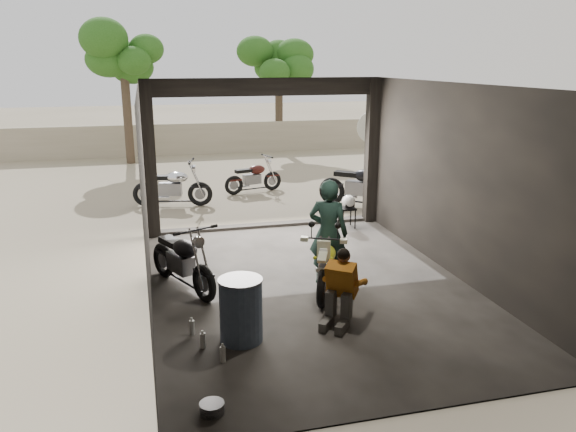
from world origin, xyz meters
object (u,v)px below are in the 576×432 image
left_bike (182,256)px  mechanic (339,291)px  outside_bike_a (172,183)px  rider (328,233)px  outside_bike_b (253,175)px  helmet (349,201)px  main_bike (327,260)px  oil_drum (241,311)px  stool (347,211)px  sign_post (372,142)px  outside_bike_c (361,182)px

left_bike → mechanic: (1.99, -1.84, -0.04)m
outside_bike_a → mechanic: outside_bike_a is taller
left_bike → rider: rider is taller
outside_bike_b → helmet: size_ratio=4.90×
rider → main_bike: bearing=100.8°
rider → helmet: bearing=-85.4°
main_bike → outside_bike_a: bearing=133.5°
oil_drum → main_bike: bearing=39.3°
main_bike → left_bike: left_bike is taller
rider → mechanic: 1.54m
mechanic → main_bike: bearing=117.1°
mechanic → oil_drum: (-1.38, -0.13, -0.09)m
outside_bike_a → stool: outside_bike_a is taller
sign_post → rider: bearing=-95.4°
left_bike → mechanic: bearing=-68.0°
outside_bike_a → mechanic: bearing=-153.1°
outside_bike_c → stool: (-0.93, -1.59, -0.26)m
outside_bike_a → outside_bike_c: size_ratio=0.90×
main_bike → outside_bike_b: (0.18, 7.09, -0.02)m
helmet → outside_bike_c: bearing=64.9°
main_bike → sign_post: size_ratio=0.67×
outside_bike_a → stool: bearing=-116.3°
outside_bike_a → outside_bike_b: 2.46m
oil_drum → sign_post: (4.33, 6.26, 1.17)m
outside_bike_a → stool: size_ratio=3.70×
outside_bike_b → stool: size_ratio=3.19×
main_bike → oil_drum: bearing=-116.0°
left_bike → oil_drum: (0.61, -1.97, -0.13)m
mechanic → stool: mechanic is taller
rider → stool: (1.40, 2.92, -0.48)m
left_bike → main_bike: bearing=-42.2°
rider → mechanic: (-0.32, -1.47, -0.36)m
main_bike → stool: 3.56m
helmet → sign_post: sign_post is taller
outside_bike_b → oil_drum: size_ratio=1.73×
outside_bike_c → outside_bike_a: bearing=114.8°
main_bike → outside_bike_a: outside_bike_a is taller
helmet → oil_drum: oil_drum is taller
main_bike → outside_bike_b: 7.09m
outside_bike_a → mechanic: (1.86, -7.27, -0.07)m
rider → stool: 3.28m
outside_bike_b → left_bike: bearing=144.6°
main_bike → sign_post: 5.77m
outside_bike_b → rider: bearing=164.4°
left_bike → helmet: 4.51m
outside_bike_b → stool: 4.09m
outside_bike_c → outside_bike_b: bearing=85.5°
oil_drum → rider: bearing=43.3°
stool → sign_post: bearing=54.6°
outside_bike_a → oil_drum: size_ratio=2.00×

